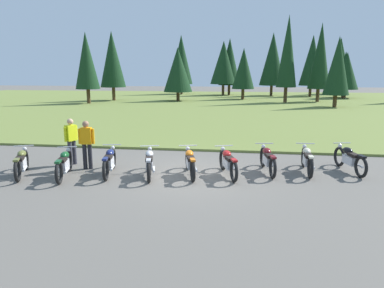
{
  "coord_description": "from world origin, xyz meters",
  "views": [
    {
      "loc": [
        1.61,
        -10.9,
        3.28
      ],
      "look_at": [
        0.0,
        0.6,
        0.9
      ],
      "focal_mm": 32.94,
      "sensor_mm": 36.0,
      "label": 1
    }
  ],
  "objects_px": {
    "motorcycle_british_green": "(64,164)",
    "motorcycle_orange": "(190,162)",
    "motorcycle_red": "(228,162)",
    "rider_in_hivis_vest": "(87,142)",
    "motorcycle_olive": "(22,162)",
    "motorcycle_navy": "(110,161)",
    "motorcycle_silver": "(149,163)",
    "rider_with_back_turned": "(71,139)",
    "motorcycle_black": "(350,159)",
    "motorcycle_maroon": "(268,159)",
    "motorcycle_cream": "(307,159)"
  },
  "relations": [
    {
      "from": "motorcycle_british_green",
      "to": "motorcycle_orange",
      "type": "bearing_deg",
      "value": 11.07
    },
    {
      "from": "motorcycle_red",
      "to": "rider_in_hivis_vest",
      "type": "height_order",
      "value": "rider_in_hivis_vest"
    },
    {
      "from": "motorcycle_olive",
      "to": "motorcycle_red",
      "type": "height_order",
      "value": "same"
    },
    {
      "from": "motorcycle_navy",
      "to": "motorcycle_orange",
      "type": "xyz_separation_m",
      "value": [
        2.61,
        0.24,
        0.0
      ]
    },
    {
      "from": "motorcycle_silver",
      "to": "rider_with_back_turned",
      "type": "distance_m",
      "value": 3.3
    },
    {
      "from": "motorcycle_red",
      "to": "motorcycle_black",
      "type": "relative_size",
      "value": 0.98
    },
    {
      "from": "motorcycle_olive",
      "to": "motorcycle_silver",
      "type": "height_order",
      "value": "same"
    },
    {
      "from": "motorcycle_maroon",
      "to": "rider_with_back_turned",
      "type": "relative_size",
      "value": 1.25
    },
    {
      "from": "motorcycle_red",
      "to": "motorcycle_maroon",
      "type": "relative_size",
      "value": 0.98
    },
    {
      "from": "motorcycle_silver",
      "to": "motorcycle_maroon",
      "type": "distance_m",
      "value": 3.9
    },
    {
      "from": "motorcycle_red",
      "to": "motorcycle_maroon",
      "type": "distance_m",
      "value": 1.41
    },
    {
      "from": "motorcycle_british_green",
      "to": "motorcycle_red",
      "type": "height_order",
      "value": "same"
    },
    {
      "from": "motorcycle_red",
      "to": "motorcycle_maroon",
      "type": "bearing_deg",
      "value": 23.98
    },
    {
      "from": "motorcycle_red",
      "to": "rider_with_back_turned",
      "type": "relative_size",
      "value": 1.22
    },
    {
      "from": "motorcycle_olive",
      "to": "motorcycle_navy",
      "type": "distance_m",
      "value": 2.8
    },
    {
      "from": "motorcycle_olive",
      "to": "motorcycle_cream",
      "type": "xyz_separation_m",
      "value": [
        9.16,
        1.67,
        0.0
      ]
    },
    {
      "from": "rider_in_hivis_vest",
      "to": "motorcycle_black",
      "type": "bearing_deg",
      "value": 5.81
    },
    {
      "from": "motorcycle_silver",
      "to": "motorcycle_black",
      "type": "bearing_deg",
      "value": 12.2
    },
    {
      "from": "motorcycle_british_green",
      "to": "motorcycle_red",
      "type": "distance_m",
      "value": 5.2
    },
    {
      "from": "motorcycle_navy",
      "to": "motorcycle_red",
      "type": "relative_size",
      "value": 1.02
    },
    {
      "from": "motorcycle_orange",
      "to": "motorcycle_maroon",
      "type": "height_order",
      "value": "same"
    },
    {
      "from": "motorcycle_british_green",
      "to": "motorcycle_maroon",
      "type": "distance_m",
      "value": 6.58
    },
    {
      "from": "motorcycle_british_green",
      "to": "motorcycle_cream",
      "type": "bearing_deg",
      "value": 12.13
    },
    {
      "from": "rider_in_hivis_vest",
      "to": "motorcycle_navy",
      "type": "bearing_deg",
      "value": -27.37
    },
    {
      "from": "motorcycle_orange",
      "to": "motorcycle_black",
      "type": "bearing_deg",
      "value": 12.63
    },
    {
      "from": "motorcycle_red",
      "to": "rider_in_hivis_vest",
      "type": "bearing_deg",
      "value": 178.39
    },
    {
      "from": "motorcycle_maroon",
      "to": "rider_in_hivis_vest",
      "type": "height_order",
      "value": "rider_in_hivis_vest"
    },
    {
      "from": "motorcycle_navy",
      "to": "motorcycle_black",
      "type": "distance_m",
      "value": 7.95
    },
    {
      "from": "motorcycle_black",
      "to": "rider_in_hivis_vest",
      "type": "height_order",
      "value": "rider_in_hivis_vest"
    },
    {
      "from": "motorcycle_navy",
      "to": "rider_in_hivis_vest",
      "type": "distance_m",
      "value": 1.22
    },
    {
      "from": "motorcycle_orange",
      "to": "motorcycle_maroon",
      "type": "relative_size",
      "value": 0.98
    },
    {
      "from": "motorcycle_british_green",
      "to": "rider_in_hivis_vest",
      "type": "height_order",
      "value": "rider_in_hivis_vest"
    },
    {
      "from": "motorcycle_red",
      "to": "motorcycle_british_green",
      "type": "bearing_deg",
      "value": -170.03
    },
    {
      "from": "motorcycle_olive",
      "to": "rider_in_hivis_vest",
      "type": "xyz_separation_m",
      "value": [
        1.76,
        1.04,
        0.51
      ]
    },
    {
      "from": "motorcycle_british_green",
      "to": "motorcycle_cream",
      "type": "distance_m",
      "value": 7.88
    },
    {
      "from": "rider_in_hivis_vest",
      "to": "motorcycle_cream",
      "type": "bearing_deg",
      "value": 4.8
    },
    {
      "from": "rider_with_back_turned",
      "to": "motorcycle_orange",
      "type": "bearing_deg",
      "value": -9.58
    },
    {
      "from": "rider_with_back_turned",
      "to": "rider_in_hivis_vest",
      "type": "bearing_deg",
      "value": -30.75
    },
    {
      "from": "motorcycle_orange",
      "to": "motorcycle_olive",
      "type": "bearing_deg",
      "value": -171.78
    },
    {
      "from": "motorcycle_red",
      "to": "rider_with_back_turned",
      "type": "distance_m",
      "value": 5.66
    },
    {
      "from": "motorcycle_orange",
      "to": "motorcycle_cream",
      "type": "relative_size",
      "value": 0.98
    },
    {
      "from": "motorcycle_navy",
      "to": "rider_in_hivis_vest",
      "type": "bearing_deg",
      "value": 152.63
    },
    {
      "from": "rider_in_hivis_vest",
      "to": "motorcycle_red",
      "type": "bearing_deg",
      "value": -1.61
    },
    {
      "from": "motorcycle_olive",
      "to": "rider_with_back_turned",
      "type": "bearing_deg",
      "value": 57.34
    },
    {
      "from": "motorcycle_maroon",
      "to": "motorcycle_cream",
      "type": "xyz_separation_m",
      "value": [
        1.3,
        0.18,
        0.0
      ]
    },
    {
      "from": "motorcycle_navy",
      "to": "motorcycle_orange",
      "type": "height_order",
      "value": "same"
    },
    {
      "from": "motorcycle_orange",
      "to": "rider_with_back_turned",
      "type": "bearing_deg",
      "value": 170.42
    },
    {
      "from": "motorcycle_cream",
      "to": "motorcycle_black",
      "type": "distance_m",
      "value": 1.44
    },
    {
      "from": "motorcycle_british_green",
      "to": "motorcycle_orange",
      "type": "height_order",
      "value": "same"
    },
    {
      "from": "motorcycle_black",
      "to": "motorcycle_cream",
      "type": "bearing_deg",
      "value": -168.95
    }
  ]
}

